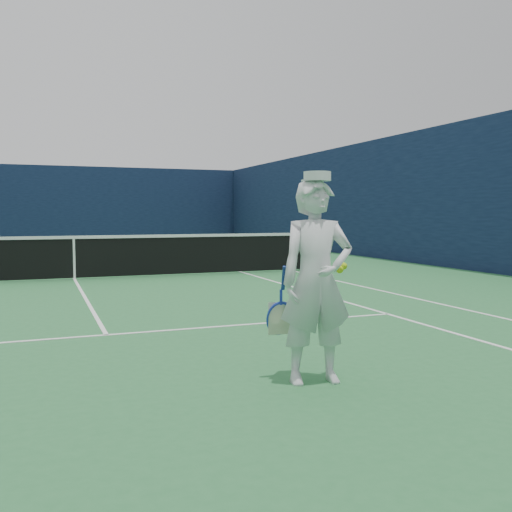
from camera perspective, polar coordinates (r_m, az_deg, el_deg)
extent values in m
plane|color=#296D39|center=(13.70, -17.68, -2.26)|extent=(80.00, 80.00, 0.00)
cube|color=white|center=(25.54, -19.25, 0.66)|extent=(11.03, 0.06, 0.01)
cube|color=white|center=(15.04, 3.67, -1.49)|extent=(0.06, 23.83, 0.01)
cube|color=white|center=(14.53, -1.25, -1.68)|extent=(0.06, 23.77, 0.01)
cube|color=white|center=(20.07, -18.76, -0.26)|extent=(8.23, 0.06, 0.01)
cube|color=white|center=(7.40, -14.73, -7.65)|extent=(8.23, 0.06, 0.01)
cube|color=white|center=(13.70, -17.68, -2.25)|extent=(0.06, 12.80, 0.01)
cube|color=white|center=(25.39, -19.24, 0.64)|extent=(0.06, 0.30, 0.01)
cube|color=#0E1935|center=(31.61, -19.69, 4.92)|extent=(20.12, 0.12, 4.00)
cube|color=#0F1B39|center=(17.35, 17.44, 5.69)|extent=(0.12, 36.12, 4.00)
cylinder|color=#141E4C|center=(15.40, 6.75, 0.61)|extent=(0.09, 0.09, 1.07)
cube|color=black|center=(13.66, -17.73, -0.18)|extent=(12.79, 0.02, 0.92)
cube|color=white|center=(13.63, -17.77, 1.79)|extent=(12.79, 0.04, 0.07)
cube|color=white|center=(13.66, -17.73, -0.31)|extent=(0.05, 0.03, 0.94)
imported|color=white|center=(5.09, 6.07, -2.56)|extent=(0.71, 0.52, 1.82)
cylinder|color=white|center=(5.07, 6.15, 7.94)|extent=(0.24, 0.24, 0.08)
cube|color=white|center=(5.19, 5.66, 7.53)|extent=(0.19, 0.12, 0.02)
cylinder|color=navy|center=(5.08, 2.79, -2.21)|extent=(0.05, 0.09, 0.22)
cube|color=#1E33A7|center=(5.16, 2.52, -4.13)|extent=(0.02, 0.02, 0.14)
torus|color=#1E33A7|center=(5.25, 2.40, -6.24)|extent=(0.30, 0.14, 0.29)
cube|color=beige|center=(5.25, 2.40, -6.24)|extent=(0.22, 0.03, 0.30)
sphere|color=#C7E219|center=(5.27, 8.37, -1.36)|extent=(0.07, 0.07, 0.07)
sphere|color=#C7E219|center=(5.30, 8.75, -1.00)|extent=(0.07, 0.07, 0.07)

